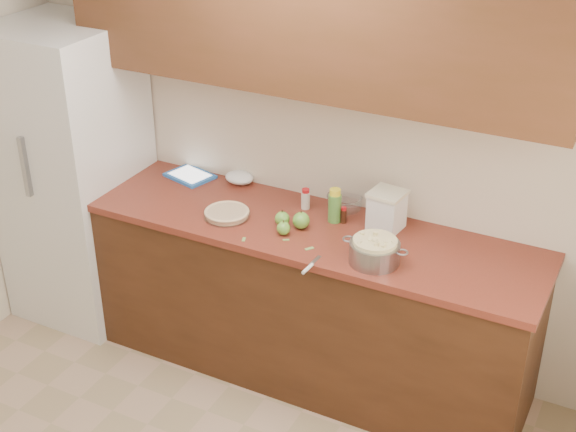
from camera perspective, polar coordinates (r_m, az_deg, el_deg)
The scene contains 20 objects.
room_shell at distance 2.93m, azimuth -12.70°, elevation -6.31°, with size 3.60×3.60×3.60m.
counter_run at distance 4.42m, azimuth 0.41°, elevation -5.69°, with size 2.64×0.68×0.92m.
upper_cabinets at distance 3.93m, azimuth 1.54°, elevation 13.83°, with size 2.60×0.34×0.70m, color #572E1A.
fridge at distance 4.91m, azimuth -14.96°, elevation 2.86°, with size 0.70×0.70×1.80m, color silver.
pie at distance 4.24m, azimuth -4.37°, elevation 0.18°, with size 0.25×0.25×0.04m.
colander at distance 3.83m, azimuth 6.17°, elevation -2.51°, with size 0.33×0.24×0.12m.
flour_canister at distance 4.11m, azimuth 7.03°, elevation 0.42°, with size 0.19×0.19×0.21m.
tablet at distance 4.70m, azimuth -6.99°, elevation 2.87°, with size 0.30×0.26×0.02m.
paring_knife at distance 3.78m, azimuth 1.48°, elevation -3.68°, with size 0.03×0.19×0.02m.
lemon_bottle at distance 4.16m, azimuth 3.34°, elevation 0.71°, with size 0.07×0.07×0.19m.
cinnamon_shaker at distance 4.30m, azimuth 1.26°, elevation 1.21°, with size 0.05×0.05×0.12m.
vanilla_bottle at distance 4.17m, azimuth 3.98°, elevation 0.05°, with size 0.03×0.03×0.09m.
mixing_bowl at distance 4.32m, azimuth 4.04°, elevation 1.08°, with size 0.20×0.20×0.07m.
paper_towel at distance 4.59m, azimuth -3.47°, elevation 2.75°, with size 0.17×0.14×0.07m, color white.
apple_left at distance 4.13m, azimuth -0.42°, elevation -0.19°, with size 0.08×0.08×0.09m.
apple_center at distance 4.11m, azimuth 0.94°, elevation -0.32°, with size 0.09×0.09×0.10m.
apple_front at distance 4.05m, azimuth -0.32°, elevation -0.88°, with size 0.07×0.07×0.08m.
peel_a at distance 4.02m, azimuth -0.14°, elevation -1.71°, with size 0.03×0.01×0.00m, color #7FA751.
peel_b at distance 4.03m, azimuth -3.16°, elevation -1.67°, with size 0.04×0.02×0.00m, color #7FA751.
peel_c at distance 3.95m, azimuth 1.53°, elevation -2.33°, with size 0.05×0.02×0.00m, color #7FA751.
Camera 1 is at (1.64, -1.80, 2.93)m, focal length 50.00 mm.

